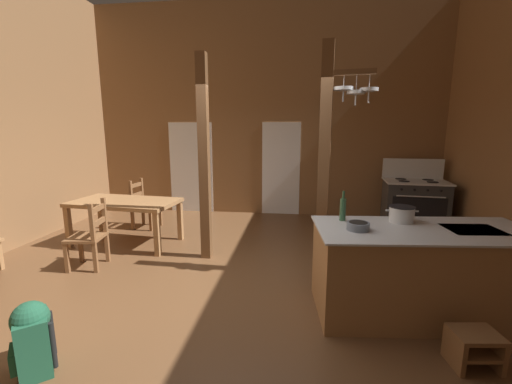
{
  "coord_description": "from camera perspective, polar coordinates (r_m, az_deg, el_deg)",
  "views": [
    {
      "loc": [
        0.74,
        -3.55,
        1.9
      ],
      "look_at": [
        0.2,
        0.74,
        1.07
      ],
      "focal_mm": 23.06,
      "sensor_mm": 36.0,
      "label": 1
    }
  ],
  "objects": [
    {
      "name": "ground_plane",
      "position": [
        4.12,
        -4.23,
        -17.44
      ],
      "size": [
        8.33,
        8.31,
        0.1
      ],
      "primitive_type": "cube",
      "color": "brown"
    },
    {
      "name": "step_stool",
      "position": [
        3.42,
        33.64,
        -21.37
      ],
      "size": [
        0.39,
        0.32,
        0.3
      ],
      "color": "brown",
      "rests_on": "ground_plane"
    },
    {
      "name": "dining_table",
      "position": [
        5.87,
        -21.78,
        -2.24
      ],
      "size": [
        1.78,
        1.07,
        0.74
      ],
      "color": "#9E7044",
      "rests_on": "ground_plane"
    },
    {
      "name": "support_post_with_pot_rack",
      "position": [
        4.19,
        12.33,
        6.37
      ],
      "size": [
        0.67,
        0.28,
        2.93
      ],
      "color": "brown",
      "rests_on": "ground_plane"
    },
    {
      "name": "mixing_bowl_on_counter",
      "position": [
        3.42,
        17.28,
        -5.67
      ],
      "size": [
        0.22,
        0.22,
        0.08
      ],
      "color": "slate",
      "rests_on": "kitchen_island"
    },
    {
      "name": "support_post_center",
      "position": [
        4.79,
        -8.98,
        5.47
      ],
      "size": [
        0.14,
        0.14,
        2.93
      ],
      "color": "brown",
      "rests_on": "ground_plane"
    },
    {
      "name": "wall_back",
      "position": [
        7.43,
        1.52,
        13.84
      ],
      "size": [
        8.33,
        0.14,
        4.58
      ],
      "primitive_type": "cube",
      "color": "brown",
      "rests_on": "ground_plane"
    },
    {
      "name": "kitchen_island",
      "position": [
        3.87,
        26.7,
        -12.24
      ],
      "size": [
        2.24,
        1.15,
        0.92
      ],
      "color": "#9E7044",
      "rests_on": "ground_plane"
    },
    {
      "name": "stove_range",
      "position": [
        7.09,
        25.72,
        -1.79
      ],
      "size": [
        1.21,
        0.91,
        1.32
      ],
      "color": "#303030",
      "rests_on": "ground_plane"
    },
    {
      "name": "ladderback_chair_near_window",
      "position": [
        6.76,
        -18.91,
        -2.13
      ],
      "size": [
        0.47,
        0.47,
        0.95
      ],
      "color": "brown",
      "rests_on": "ground_plane"
    },
    {
      "name": "glazed_door_back_left",
      "position": [
        7.75,
        -11.19,
        4.15
      ],
      "size": [
        1.0,
        0.01,
        2.05
      ],
      "primitive_type": "cube",
      "color": "white",
      "rests_on": "ground_plane"
    },
    {
      "name": "stockpot_on_counter",
      "position": [
        3.87,
        23.95,
        -3.51
      ],
      "size": [
        0.34,
        0.27,
        0.17
      ],
      "color": "silver",
      "rests_on": "kitchen_island"
    },
    {
      "name": "backpack",
      "position": [
        3.3,
        -34.31,
        -19.92
      ],
      "size": [
        0.39,
        0.39,
        0.6
      ],
      "color": "#1E5138",
      "rests_on": "ground_plane"
    },
    {
      "name": "ladderback_chair_by_post",
      "position": [
        5.12,
        -26.84,
        -6.82
      ],
      "size": [
        0.5,
        0.5,
        0.95
      ],
      "color": "brown",
      "rests_on": "ground_plane"
    },
    {
      "name": "glazed_panel_back_right",
      "position": [
        7.37,
        4.33,
        3.99
      ],
      "size": [
        0.84,
        0.01,
        2.05
      ],
      "primitive_type": "cube",
      "color": "white",
      "rests_on": "ground_plane"
    },
    {
      "name": "bottle_tall_on_counter",
      "position": [
        3.7,
        14.83,
        -2.84
      ],
      "size": [
        0.07,
        0.07,
        0.33
      ],
      "color": "#2D5638",
      "rests_on": "kitchen_island"
    }
  ]
}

